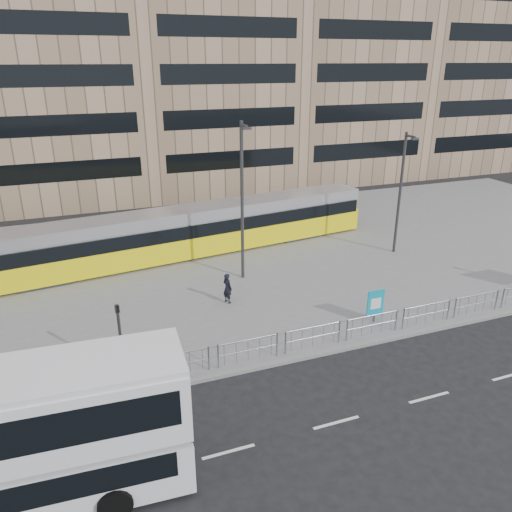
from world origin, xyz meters
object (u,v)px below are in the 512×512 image
object	(u,v)px
ad_panel	(375,304)
pedestrian	(227,288)
traffic_light_west	(120,331)
lamp_post_east	(401,189)
tram	(182,233)
lamp_post_west	(242,197)

from	to	relation	value
ad_panel	pedestrian	size ratio (longest dim) A/B	1.03
traffic_light_west	lamp_post_east	world-z (taller)	lamp_post_east
tram	lamp_post_east	world-z (taller)	lamp_post_east
ad_panel	traffic_light_west	world-z (taller)	traffic_light_west
tram	traffic_light_west	bearing A→B (deg)	-120.71
pedestrian	lamp_post_west	bearing A→B (deg)	-58.00
lamp_post_east	pedestrian	bearing A→B (deg)	-165.97
tram	traffic_light_west	distance (m)	13.01
tram	pedestrian	distance (m)	7.43
ad_panel	traffic_light_west	distance (m)	11.86
tram	traffic_light_west	world-z (taller)	traffic_light_west
tram	pedestrian	bearing A→B (deg)	-92.06
ad_panel	lamp_post_west	distance (m)	9.15
traffic_light_west	lamp_post_west	world-z (taller)	lamp_post_west
ad_panel	traffic_light_west	size ratio (longest dim) A/B	0.54
traffic_light_west	lamp_post_west	distance (m)	10.93
pedestrian	ad_panel	bearing A→B (deg)	-151.15
traffic_light_west	lamp_post_west	size ratio (longest dim) A/B	0.35
traffic_light_west	lamp_post_east	xyz separation A→B (m)	(18.31, 7.72, 2.26)
tram	lamp_post_west	size ratio (longest dim) A/B	2.98
pedestrian	lamp_post_east	xyz separation A→B (m)	(12.48, 3.12, 3.43)
lamp_post_west	lamp_post_east	distance (m)	10.71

